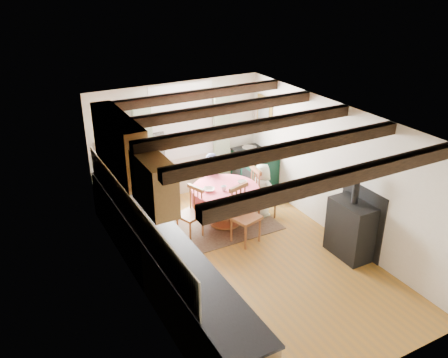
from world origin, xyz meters
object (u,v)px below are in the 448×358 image
child_far (211,181)px  cup (224,188)px  chair_right (264,191)px  child_right (262,190)px  chair_near (246,216)px  chair_left (190,213)px  aga_range (254,171)px  dining_table (225,206)px  cast_iron_stove (353,215)px

child_far → cup: 0.80m
chair_right → child_right: (-0.03, 0.02, 0.02)m
chair_near → chair_left: size_ratio=1.11×
aga_range → child_far: (-1.18, -0.27, 0.15)m
child_far → chair_right: bearing=130.4°
dining_table → chair_near: (0.02, -0.71, 0.15)m
aga_range → cast_iron_stove: (0.11, -2.84, 0.31)m
chair_right → cast_iron_stove: (0.53, -1.82, 0.24)m
dining_table → cast_iron_stove: (1.33, -1.88, 0.39)m
dining_table → cast_iron_stove: bearing=-54.7°
cast_iron_stove → cup: 2.29m
chair_right → cup: chair_right is taller
child_far → child_right: size_ratio=1.11×
chair_left → cup: size_ratio=9.58×
chair_right → cast_iron_stove: cast_iron_stove is taller
dining_table → aga_range: aga_range is taller
cup → child_far: bearing=81.1°
chair_right → aga_range: bearing=-15.9°
aga_range → child_far: child_far is taller
chair_near → aga_range: (1.21, 1.66, -0.07)m
chair_near → chair_left: bearing=125.4°
dining_table → cast_iron_stove: 2.34m
chair_near → chair_right: size_ratio=1.00×
dining_table → child_right: size_ratio=1.16×
cast_iron_stove → child_far: 2.87m
cast_iron_stove → child_right: size_ratio=1.42×
aga_range → child_far: size_ratio=0.82×
chair_left → chair_right: 1.56m
chair_right → aga_range: size_ratio=1.07×
cup → aga_range: bearing=38.6°
dining_table → chair_left: chair_left is taller
chair_left → cup: chair_left is taller
chair_left → aga_range: chair_left is taller
dining_table → aga_range: 1.55m
child_far → chair_left: bearing=38.6°
aga_range → child_right: child_right is taller
cast_iron_stove → child_right: 1.94m
chair_near → child_far: 1.39m
aga_range → chair_right: bearing=-112.7°
cup → chair_right: bearing=1.3°
chair_left → cup: bearing=71.6°
chair_right → aga_range: (0.42, 1.01, -0.07)m
aga_range → chair_near: bearing=-125.9°
dining_table → chair_left: (-0.76, -0.09, 0.10)m
chair_near → child_far: (0.03, 1.39, 0.07)m
aga_range → cup: (-1.30, -1.03, 0.35)m
aga_range → cup: size_ratio=9.92×
dining_table → chair_left: size_ratio=1.32×
chair_near → cup: bearing=82.1°
cast_iron_stove → chair_left: bearing=139.5°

